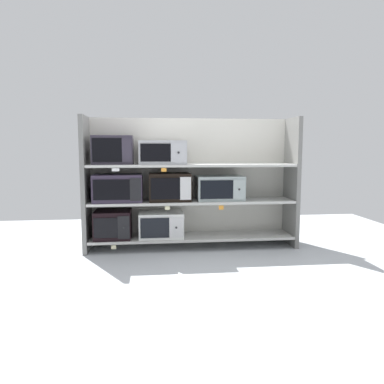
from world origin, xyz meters
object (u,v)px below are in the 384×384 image
microwave_3 (170,187)px  microwave_5 (113,150)px  microwave_1 (161,224)px  microwave_0 (113,224)px  microwave_2 (118,188)px  microwave_6 (162,152)px  microwave_4 (220,188)px

microwave_3 → microwave_5: microwave_5 is taller
microwave_1 → microwave_0: bearing=180.0°
microwave_5 → microwave_2: bearing=0.4°
microwave_6 → microwave_4: bearing=-0.0°
microwave_1 → microwave_3: microwave_3 is taller
microwave_0 → microwave_5: bearing=-1.3°
microwave_2 → microwave_5: microwave_5 is taller
microwave_3 → microwave_0: bearing=180.0°
microwave_0 → microwave_6: microwave_6 is taller
microwave_1 → microwave_6: bearing=0.4°
microwave_0 → microwave_4: 1.36m
microwave_0 → microwave_6: 1.04m
microwave_1 → microwave_3: size_ratio=1.07×
microwave_1 → microwave_2: (-0.50, 0.00, 0.45)m
microwave_1 → microwave_4: bearing=0.0°
microwave_0 → microwave_1: bearing=-0.0°
microwave_1 → microwave_4: (0.72, 0.00, 0.44)m
microwave_0 → microwave_1: (0.57, -0.00, -0.02)m
microwave_2 → microwave_4: microwave_2 is taller
microwave_0 → microwave_4: size_ratio=0.76×
microwave_0 → microwave_2: microwave_2 is taller
microwave_5 → microwave_6: microwave_5 is taller
microwave_0 → microwave_2: size_ratio=0.76×
microwave_4 → microwave_5: microwave_5 is taller
microwave_4 → microwave_5: (-1.27, -0.00, 0.46)m
microwave_4 → microwave_1: bearing=-180.0°
microwave_4 → microwave_6: size_ratio=1.03×
microwave_4 → microwave_2: bearing=180.0°
microwave_3 → microwave_5: 0.80m
microwave_0 → microwave_5: size_ratio=0.93×
microwave_2 → microwave_5: (-0.05, -0.00, 0.45)m
microwave_2 → microwave_4: 1.22m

